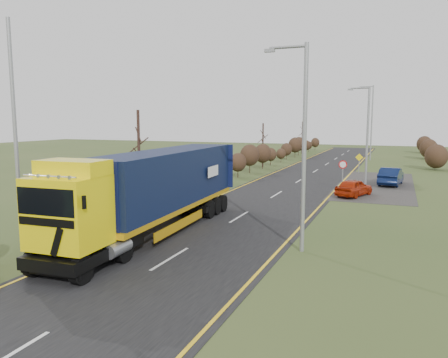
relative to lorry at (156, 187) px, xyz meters
name	(u,v)px	position (x,y,z in m)	size (l,w,h in m)	color
ground	(211,235)	(2.47, 0.85, -2.30)	(160.00, 160.00, 0.00)	#34481F
road	(269,199)	(2.47, 10.85, -2.29)	(8.00, 120.00, 0.02)	black
layby	(376,185)	(8.97, 20.85, -2.29)	(6.00, 18.00, 0.02)	#292624
lane_markings	(267,200)	(2.47, 10.54, -2.27)	(7.52, 116.00, 0.01)	yellow
hedgerow	(177,176)	(-3.53, 8.74, -0.69)	(2.24, 102.04, 6.05)	#322016
lorry	(156,187)	(0.00, 0.00, 0.00)	(2.98, 14.66, 4.06)	black
car_red_hatchback	(354,188)	(7.78, 14.37, -1.68)	(1.47, 3.66, 1.25)	#A62308
car_blue_sedan	(391,176)	(10.14, 21.16, -1.57)	(1.56, 4.47, 1.47)	#0A163A
streetlight_near	(302,140)	(6.97, -0.16, 2.35)	(1.81, 0.18, 8.49)	#919396
streetlight_mid	(366,133)	(8.18, 18.65, 2.11)	(1.72, 0.18, 8.06)	#919396
streetlight_far	(371,119)	(6.93, 44.42, 3.24)	(2.12, 0.20, 10.00)	#919396
left_pole	(15,137)	(-3.96, -4.36, 2.44)	(0.16, 0.16, 9.49)	#919396
speed_sign	(343,169)	(6.67, 16.85, -0.67)	(0.64, 0.10, 2.34)	#919396
warning_board	(359,161)	(6.93, 28.55, -1.05)	(0.78, 0.11, 2.04)	#919396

